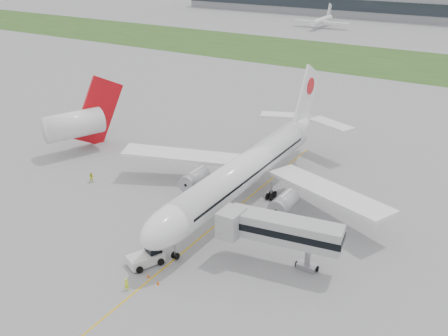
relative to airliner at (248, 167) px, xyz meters
The scene contains 13 objects.
ground 7.47m from the airliner, 90.00° to the right, with size 600.00×600.00×0.00m, color gray.
apron_markings 11.38m from the airliner, 90.00° to the right, with size 70.00×70.00×0.04m, color gold, non-canonical shape.
grass_strip 115.27m from the airliner, 90.00° to the left, with size 600.00×50.00×0.02m, color #254A1B.
control_tower 244.38m from the airliner, 111.62° to the left, with size 12.00×12.00×56.00m, color gray, non-canonical shape.
airliner is the anchor object (origin of this frame).
pushback_tug 23.12m from the airliner, 96.34° to the right, with size 4.44×5.20×2.33m.
jet_bridge 18.51m from the airliner, 50.04° to the right, with size 15.49×6.54×7.21m.
safety_cone_left 25.51m from the airliner, 91.15° to the right, with size 0.37×0.37×0.50m, color #E4540C.
safety_cone_right 26.03m from the airliner, 86.77° to the right, with size 0.40×0.40×0.54m, color #E4540C.
ground_crew_near 28.70m from the airliner, 92.16° to the right, with size 0.64×0.42×1.75m, color #D9FC2A.
ground_crew_far 28.08m from the airliner, 161.45° to the right, with size 0.91×0.71×1.86m, color #CED723.
neighbor_aircraft 38.64m from the airliner, behind, with size 8.99×18.56×15.06m.
distant_aircraft_left 183.63m from the airliner, 107.61° to the left, with size 27.32×24.10×10.44m, color white, non-canonical shape.
Camera 1 is at (34.35, -58.92, 38.39)m, focal length 40.00 mm.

